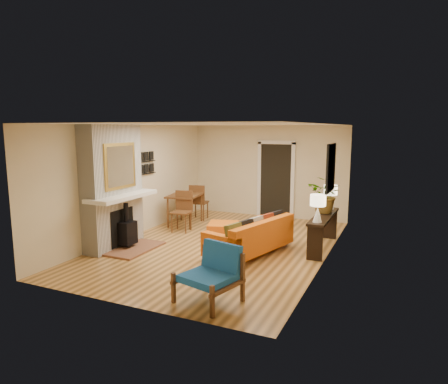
{
  "coord_description": "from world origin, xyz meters",
  "views": [
    {
      "loc": [
        3.53,
        -7.6,
        2.53
      ],
      "look_at": [
        0.0,
        0.2,
        1.15
      ],
      "focal_mm": 32.0,
      "sensor_mm": 36.0,
      "label": 1
    }
  ],
  "objects_px": {
    "ottoman": "(223,229)",
    "lamp_far": "(330,194)",
    "blue_chair": "(213,270)",
    "lamp_near": "(318,205)",
    "sofa": "(253,237)",
    "console_table": "(324,222)",
    "dining_table": "(188,201)",
    "houseplant": "(326,195)"
  },
  "relations": [
    {
      "from": "ottoman",
      "to": "lamp_far",
      "type": "distance_m",
      "value": 2.56
    },
    {
      "from": "blue_chair",
      "to": "lamp_near",
      "type": "bearing_deg",
      "value": 68.44
    },
    {
      "from": "lamp_near",
      "to": "sofa",
      "type": "bearing_deg",
      "value": -168.14
    },
    {
      "from": "console_table",
      "to": "lamp_far",
      "type": "xyz_separation_m",
      "value": [
        0.0,
        0.72,
        0.49
      ]
    },
    {
      "from": "dining_table",
      "to": "console_table",
      "type": "relative_size",
      "value": 1.01
    },
    {
      "from": "blue_chair",
      "to": "dining_table",
      "type": "xyz_separation_m",
      "value": [
        -2.64,
        3.92,
        0.2
      ]
    },
    {
      "from": "ottoman",
      "to": "lamp_far",
      "type": "height_order",
      "value": "lamp_far"
    },
    {
      "from": "blue_chair",
      "to": "houseplant",
      "type": "height_order",
      "value": "houseplant"
    },
    {
      "from": "ottoman",
      "to": "houseplant",
      "type": "relative_size",
      "value": 1.06
    },
    {
      "from": "console_table",
      "to": "lamp_near",
      "type": "height_order",
      "value": "lamp_near"
    },
    {
      "from": "sofa",
      "to": "ottoman",
      "type": "xyz_separation_m",
      "value": [
        -1.05,
        0.86,
        -0.15
      ]
    },
    {
      "from": "lamp_near",
      "to": "lamp_far",
      "type": "xyz_separation_m",
      "value": [
        0.0,
        1.41,
        0.0
      ]
    },
    {
      "from": "lamp_far",
      "to": "houseplant",
      "type": "bearing_deg",
      "value": -91.15
    },
    {
      "from": "ottoman",
      "to": "lamp_far",
      "type": "bearing_deg",
      "value": 19.58
    },
    {
      "from": "blue_chair",
      "to": "dining_table",
      "type": "bearing_deg",
      "value": 123.91
    },
    {
      "from": "console_table",
      "to": "houseplant",
      "type": "bearing_deg",
      "value": 92.53
    },
    {
      "from": "sofa",
      "to": "console_table",
      "type": "distance_m",
      "value": 1.56
    },
    {
      "from": "sofa",
      "to": "houseplant",
      "type": "distance_m",
      "value": 1.86
    },
    {
      "from": "blue_chair",
      "to": "console_table",
      "type": "bearing_deg",
      "value": 72.71
    },
    {
      "from": "lamp_near",
      "to": "lamp_far",
      "type": "height_order",
      "value": "same"
    },
    {
      "from": "sofa",
      "to": "lamp_near",
      "type": "distance_m",
      "value": 1.44
    },
    {
      "from": "ottoman",
      "to": "console_table",
      "type": "relative_size",
      "value": 0.46
    },
    {
      "from": "sofa",
      "to": "lamp_far",
      "type": "xyz_separation_m",
      "value": [
        1.22,
        1.67,
        0.72
      ]
    },
    {
      "from": "sofa",
      "to": "blue_chair",
      "type": "height_order",
      "value": "blue_chair"
    },
    {
      "from": "dining_table",
      "to": "console_table",
      "type": "xyz_separation_m",
      "value": [
        3.64,
        -0.69,
        -0.07
      ]
    },
    {
      "from": "lamp_far",
      "to": "sofa",
      "type": "bearing_deg",
      "value": -126.28
    },
    {
      "from": "lamp_far",
      "to": "lamp_near",
      "type": "bearing_deg",
      "value": -90.0
    },
    {
      "from": "ottoman",
      "to": "blue_chair",
      "type": "height_order",
      "value": "blue_chair"
    },
    {
      "from": "ottoman",
      "to": "sofa",
      "type": "bearing_deg",
      "value": -39.47
    },
    {
      "from": "console_table",
      "to": "blue_chair",
      "type": "bearing_deg",
      "value": -107.29
    },
    {
      "from": "sofa",
      "to": "ottoman",
      "type": "height_order",
      "value": "sofa"
    },
    {
      "from": "console_table",
      "to": "ottoman",
      "type": "bearing_deg",
      "value": -177.89
    },
    {
      "from": "lamp_near",
      "to": "houseplant",
      "type": "xyz_separation_m",
      "value": [
        -0.01,
        0.91,
        0.06
      ]
    },
    {
      "from": "lamp_near",
      "to": "console_table",
      "type": "bearing_deg",
      "value": 90.0
    },
    {
      "from": "blue_chair",
      "to": "ottoman",
      "type": "bearing_deg",
      "value": 111.85
    },
    {
      "from": "sofa",
      "to": "dining_table",
      "type": "height_order",
      "value": "dining_table"
    },
    {
      "from": "blue_chair",
      "to": "console_table",
      "type": "xyz_separation_m",
      "value": [
        1.01,
        3.23,
        0.13
      ]
    },
    {
      "from": "ottoman",
      "to": "houseplant",
      "type": "height_order",
      "value": "houseplant"
    },
    {
      "from": "console_table",
      "to": "dining_table",
      "type": "bearing_deg",
      "value": 169.33
    },
    {
      "from": "console_table",
      "to": "lamp_far",
      "type": "height_order",
      "value": "lamp_far"
    },
    {
      "from": "dining_table",
      "to": "houseplant",
      "type": "distance_m",
      "value": 3.69
    },
    {
      "from": "lamp_near",
      "to": "blue_chair",
      "type": "bearing_deg",
      "value": -111.56
    }
  ]
}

